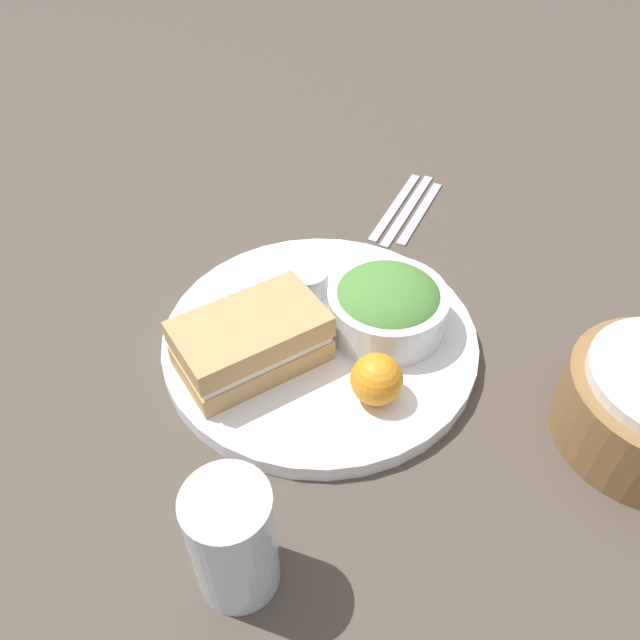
{
  "coord_description": "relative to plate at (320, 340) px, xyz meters",
  "views": [
    {
      "loc": [
        0.34,
        0.31,
        0.49
      ],
      "look_at": [
        0.0,
        0.0,
        0.04
      ],
      "focal_mm": 35.0,
      "sensor_mm": 36.0,
      "label": 1
    }
  ],
  "objects": [
    {
      "name": "ground_plane",
      "position": [
        0.0,
        0.0,
        -0.01
      ],
      "size": [
        4.0,
        4.0,
        0.0
      ],
      "primitive_type": "plane",
      "color": "#4C4238"
    },
    {
      "name": "plate",
      "position": [
        0.0,
        0.0,
        0.0
      ],
      "size": [
        0.33,
        0.33,
        0.02
      ],
      "primitive_type": "cylinder",
      "color": "white",
      "rests_on": "ground_plane"
    },
    {
      "name": "sandwich",
      "position": [
        0.07,
        -0.02,
        0.04
      ],
      "size": [
        0.16,
        0.12,
        0.06
      ],
      "color": "tan",
      "rests_on": "plate"
    },
    {
      "name": "salad_bowl",
      "position": [
        -0.06,
        0.04,
        0.04
      ],
      "size": [
        0.13,
        0.13,
        0.06
      ],
      "color": "white",
      "rests_on": "plate"
    },
    {
      "name": "dressing_cup",
      "position": [
        -0.04,
        -0.06,
        0.02
      ],
      "size": [
        0.05,
        0.05,
        0.03
      ],
      "primitive_type": "cylinder",
      "color": "#B7B7BC",
      "rests_on": "plate"
    },
    {
      "name": "orange_wedge",
      "position": [
        0.03,
        0.1,
        0.03
      ],
      "size": [
        0.05,
        0.05,
        0.05
      ],
      "primitive_type": "sphere",
      "color": "orange",
      "rests_on": "plate"
    },
    {
      "name": "drink_glass",
      "position": [
        0.23,
        0.12,
        0.05
      ],
      "size": [
        0.06,
        0.06,
        0.11
      ],
      "primitive_type": "cylinder",
      "color": "silver",
      "rests_on": "ground_plane"
    },
    {
      "name": "fork",
      "position": [
        -0.26,
        -0.1,
        -0.01
      ],
      "size": [
        0.17,
        0.06,
        0.01
      ],
      "primitive_type": "cube",
      "rotation": [
        0.0,
        0.0,
        3.45
      ],
      "color": "#B2B2B7",
      "rests_on": "ground_plane"
    },
    {
      "name": "knife",
      "position": [
        -0.27,
        -0.08,
        -0.01
      ],
      "size": [
        0.18,
        0.07,
        0.01
      ],
      "primitive_type": "cube",
      "rotation": [
        0.0,
        0.0,
        3.45
      ],
      "color": "#B2B2B7",
      "rests_on": "ground_plane"
    },
    {
      "name": "spoon",
      "position": [
        -0.27,
        -0.07,
        -0.01
      ],
      "size": [
        0.15,
        0.06,
        0.01
      ],
      "primitive_type": "cube",
      "rotation": [
        0.0,
        0.0,
        3.45
      ],
      "color": "#B2B2B7",
      "rests_on": "ground_plane"
    }
  ]
}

